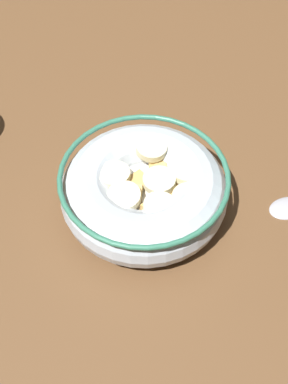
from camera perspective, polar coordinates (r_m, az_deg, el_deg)
ground_plane at (r=61.77cm, az=-0.00°, el=-2.27°), size 115.34×115.34×2.00cm
cereal_bowl at (r=58.28cm, az=0.05°, el=0.19°), size 18.79×18.79×6.33cm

